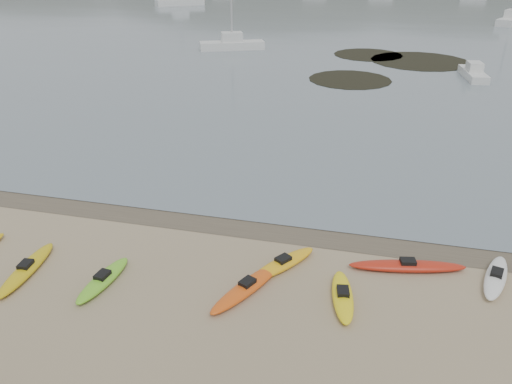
# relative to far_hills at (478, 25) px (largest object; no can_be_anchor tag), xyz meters

# --- Properties ---
(ground) EXTENTS (600.00, 600.00, 0.00)m
(ground) POSITION_rel_far_hills_xyz_m (-39.38, -193.97, 15.93)
(ground) COLOR tan
(ground) RESTS_ON ground
(wet_sand) EXTENTS (60.00, 60.00, 0.00)m
(wet_sand) POSITION_rel_far_hills_xyz_m (-39.38, -194.27, 15.93)
(wet_sand) COLOR brown
(wet_sand) RESTS_ON ground
(kayaks) EXTENTS (21.31, 6.99, 0.34)m
(kayaks) POSITION_rel_far_hills_xyz_m (-39.26, -198.07, 16.10)
(kayaks) COLOR yellow
(kayaks) RESTS_ON ground
(kelp_mats) EXTENTS (15.47, 19.79, 0.04)m
(kelp_mats) POSITION_rel_far_hills_xyz_m (-33.84, -158.44, 15.96)
(kelp_mats) COLOR black
(kelp_mats) RESTS_ON water
(moored_boats) EXTENTS (96.09, 91.13, 1.38)m
(moored_boats) POSITION_rel_far_hills_xyz_m (-38.34, -116.74, 16.53)
(moored_boats) COLOR silver
(moored_boats) RESTS_ON ground
(far_hills) EXTENTS (550.00, 135.00, 80.00)m
(far_hills) POSITION_rel_far_hills_xyz_m (0.00, 0.00, 0.00)
(far_hills) COLOR #384235
(far_hills) RESTS_ON ground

